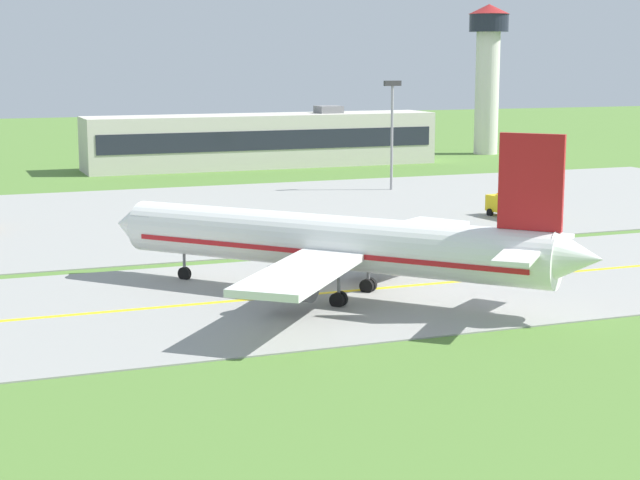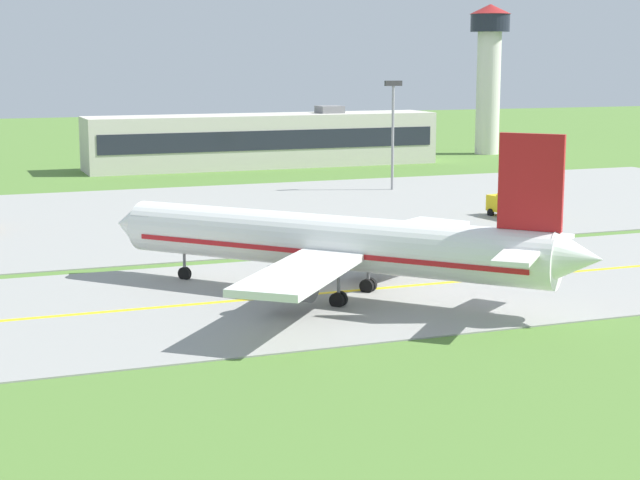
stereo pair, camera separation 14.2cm
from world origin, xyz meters
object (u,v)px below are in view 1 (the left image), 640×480
control_tower (488,65)px  apron_light_mast (392,121)px  airplane_lead (336,243)px  service_truck_catering (510,205)px

control_tower → apron_light_mast: size_ratio=1.86×
airplane_lead → control_tower: control_tower is taller
airplane_lead → control_tower: 122.13m
airplane_lead → control_tower: (70.12, 99.23, 12.35)m
service_truck_catering → control_tower: bearing=61.9°
airplane_lead → apron_light_mast: (30.77, 56.31, 5.19)m
control_tower → airplane_lead: bearing=-125.2°
service_truck_catering → control_tower: control_tower is taller
apron_light_mast → service_truck_catering: bearing=-86.2°
airplane_lead → service_truck_catering: airplane_lead is taller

